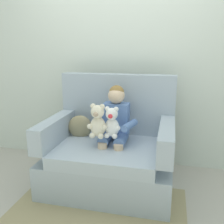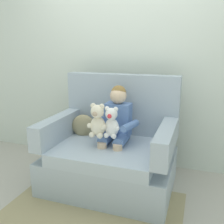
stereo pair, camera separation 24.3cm
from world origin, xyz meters
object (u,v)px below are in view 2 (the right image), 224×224
armchair (112,153)px  plush_white (112,123)px  throw_pillow (84,126)px  seated_child (116,122)px  plush_cream (98,121)px

armchair → plush_white: armchair is taller
armchair → throw_pillow: size_ratio=4.88×
armchair → throw_pillow: armchair is taller
seated_child → plush_white: 0.16m
plush_cream → throw_pillow: (-0.29, 0.29, -0.16)m
throw_pillow → plush_white: bearing=-31.1°
plush_white → throw_pillow: (-0.42, 0.25, -0.15)m
seated_child → plush_white: bearing=-92.4°
seated_child → plush_white: (0.00, -0.16, 0.04)m
plush_white → throw_pillow: bearing=145.5°
armchair → plush_cream: armchair is taller
plush_cream → plush_white: 0.14m
plush_cream → plush_white: size_ratio=1.09×
armchair → plush_white: bearing=-71.1°
armchair → seated_child: 0.33m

